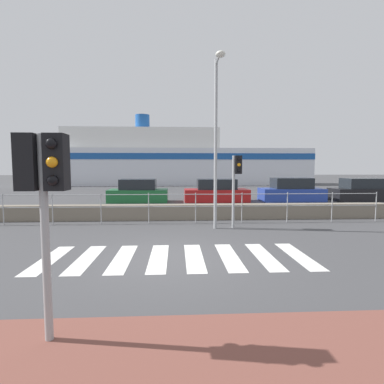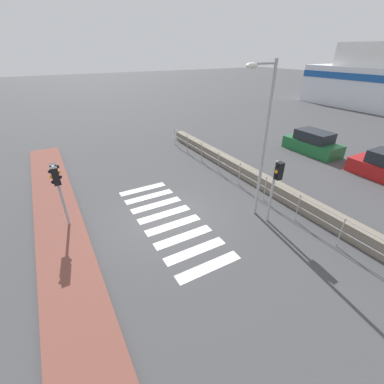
{
  "view_description": "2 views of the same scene",
  "coord_description": "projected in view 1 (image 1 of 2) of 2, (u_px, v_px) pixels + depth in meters",
  "views": [
    {
      "loc": [
        0.17,
        -7.43,
        2.29
      ],
      "look_at": [
        0.67,
        2.0,
        1.5
      ],
      "focal_mm": 28.0,
      "sensor_mm": 36.0,
      "label": 1
    },
    {
      "loc": [
        8.48,
        -3.6,
        6.37
      ],
      "look_at": [
        0.43,
        1.0,
        1.2
      ],
      "focal_mm": 24.0,
      "sensor_mm": 36.0,
      "label": 2
    }
  ],
  "objects": [
    {
      "name": "parked_car_red",
      "position": [
        216.0,
        192.0,
        19.88
      ],
      "size": [
        4.23,
        1.76,
        1.49
      ],
      "color": "#B21919",
      "rests_on": "ground_plane"
    },
    {
      "name": "parked_car_black",
      "position": [
        361.0,
        191.0,
        20.4
      ],
      "size": [
        4.0,
        1.75,
        1.53
      ],
      "color": "black",
      "rests_on": "ground_plane"
    },
    {
      "name": "traffic_light_far",
      "position": [
        236.0,
        175.0,
        11.11
      ],
      "size": [
        0.34,
        0.32,
        2.71
      ],
      "color": "#9EA0A3",
      "rests_on": "ground_plane"
    },
    {
      "name": "parked_car_blue",
      "position": [
        291.0,
        191.0,
        20.14
      ],
      "size": [
        4.15,
        1.78,
        1.56
      ],
      "color": "#233D9E",
      "rests_on": "ground_plane"
    },
    {
      "name": "seawall",
      "position": [
        173.0,
        212.0,
        13.07
      ],
      "size": [
        19.09,
        0.55,
        0.65
      ],
      "color": "slate",
      "rests_on": "ground_plane"
    },
    {
      "name": "ferry_boat",
      "position": [
        169.0,
        161.0,
        38.8
      ],
      "size": [
        34.39,
        6.12,
        8.92
      ],
      "color": "silver",
      "rests_on": "ground_plane"
    },
    {
      "name": "crosswalk",
      "position": [
        176.0,
        257.0,
        7.58
      ],
      "size": [
        6.75,
        2.4,
        0.01
      ],
      "color": "silver",
      "rests_on": "ground_plane"
    },
    {
      "name": "harbor_fence",
      "position": [
        172.0,
        203.0,
        12.16
      ],
      "size": [
        17.22,
        0.04,
        1.24
      ],
      "color": "#9EA0A3",
      "rests_on": "ground_plane"
    },
    {
      "name": "ground_plane",
      "position": [
        170.0,
        258.0,
        7.57
      ],
      "size": [
        160.0,
        160.0,
        0.0
      ],
      "primitive_type": "plane",
      "color": "#424244"
    },
    {
      "name": "streetlamp",
      "position": [
        217.0,
        124.0,
        10.62
      ],
      "size": [
        0.32,
        1.3,
        6.12
      ],
      "color": "#9EA0A3",
      "rests_on": "ground_plane"
    },
    {
      "name": "parked_car_green",
      "position": [
        138.0,
        192.0,
        19.61
      ],
      "size": [
        3.83,
        1.74,
        1.5
      ],
      "color": "#1E6633",
      "rests_on": "ground_plane"
    },
    {
      "name": "sidewalk_brick",
      "position": [
        163.0,
        359.0,
        3.49
      ],
      "size": [
        24.0,
        1.8,
        0.12
      ],
      "color": "brown",
      "rests_on": "ground_plane"
    },
    {
      "name": "traffic_light_near",
      "position": [
        43.0,
        181.0,
        3.61
      ],
      "size": [
        0.58,
        0.41,
        2.69
      ],
      "color": "#9EA0A3",
      "rests_on": "ground_plane"
    }
  ]
}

